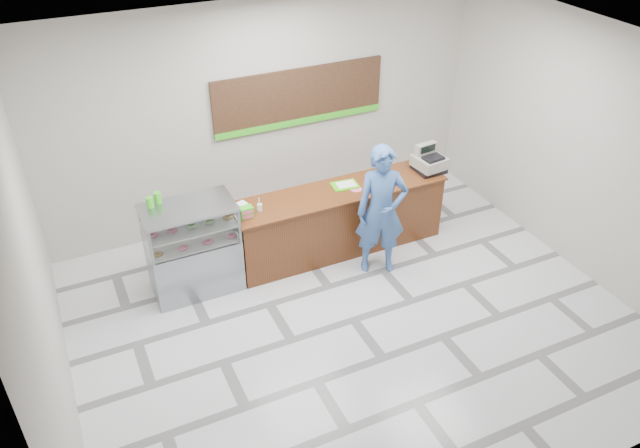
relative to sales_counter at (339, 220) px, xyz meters
name	(u,v)px	position (x,y,z in m)	size (l,w,h in m)	color
floor	(354,320)	(-0.55, -1.55, -0.52)	(7.00, 7.00, 0.00)	silver
back_wall	(266,114)	(-0.55, 1.45, 1.23)	(7.00, 7.00, 0.00)	#B2ADA4
ceiling	(364,61)	(-0.55, -1.55, 2.98)	(7.00, 7.00, 0.00)	silver
sales_counter	(339,220)	(0.00, 0.00, 0.00)	(3.26, 0.76, 1.03)	#673012
display_case	(193,248)	(-2.22, 0.00, 0.16)	(1.22, 0.72, 1.33)	gray
menu_board	(300,98)	(0.00, 1.41, 1.42)	(2.80, 0.06, 0.90)	black
cash_register	(429,161)	(1.50, -0.03, 0.66)	(0.47, 0.49, 0.40)	black
card_terminal	(382,183)	(0.64, -0.10, 0.53)	(0.09, 0.17, 0.04)	black
serving_tray	(345,185)	(0.13, 0.08, 0.52)	(0.41, 0.31, 0.02)	#4DCF10
napkin_box	(242,207)	(-1.46, 0.09, 0.57)	(0.13, 0.13, 0.11)	white
straw_cup	(260,207)	(-1.25, -0.03, 0.57)	(0.07, 0.07, 0.11)	silver
promo_box	(246,212)	(-1.47, -0.12, 0.59)	(0.18, 0.12, 0.16)	green
donut_decal	(356,189)	(0.23, -0.08, 0.52)	(0.18, 0.18, 0.00)	#F1598B
green_cup_left	(150,202)	(-2.65, 0.20, 0.88)	(0.09, 0.09, 0.14)	green
green_cup_right	(158,198)	(-2.53, 0.26, 0.89)	(0.10, 0.10, 0.15)	green
customer	(381,211)	(0.31, -0.67, 0.46)	(0.71, 0.47, 1.95)	#3960A0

